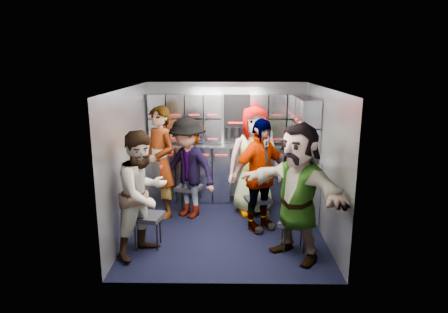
{
  "coord_description": "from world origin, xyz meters",
  "views": [
    {
      "loc": [
        0.05,
        -5.57,
        2.49
      ],
      "look_at": [
        -0.03,
        0.35,
        1.04
      ],
      "focal_mm": 32.0,
      "sensor_mm": 36.0,
      "label": 1
    }
  ],
  "objects_px": {
    "jump_seat_center": "(253,188)",
    "jump_seat_near_right": "(293,225)",
    "jump_seat_near_left": "(147,218)",
    "attendant_arc_c": "(254,161)",
    "attendant_arc_d": "(259,176)",
    "attendant_standing": "(160,162)",
    "attendant_arc_e": "(297,192)",
    "attendant_arc_b": "(188,168)",
    "jump_seat_mid_left": "(189,189)",
    "attendant_arc_a": "(143,194)",
    "jump_seat_mid_right": "(258,201)"
  },
  "relations": [
    {
      "from": "jump_seat_center",
      "to": "attendant_arc_c",
      "type": "distance_m",
      "value": 0.54
    },
    {
      "from": "jump_seat_mid_right",
      "to": "attendant_arc_c",
      "type": "relative_size",
      "value": 0.24
    },
    {
      "from": "jump_seat_mid_left",
      "to": "attendant_arc_e",
      "type": "bearing_deg",
      "value": -45.36
    },
    {
      "from": "jump_seat_near_left",
      "to": "attendant_arc_c",
      "type": "bearing_deg",
      "value": 40.45
    },
    {
      "from": "attendant_arc_a",
      "to": "jump_seat_center",
      "type": "bearing_deg",
      "value": -9.34
    },
    {
      "from": "jump_seat_mid_right",
      "to": "attendant_arc_b",
      "type": "bearing_deg",
      "value": 163.88
    },
    {
      "from": "jump_seat_mid_left",
      "to": "attendant_arc_b",
      "type": "xyz_separation_m",
      "value": [
        0.0,
        -0.18,
        0.41
      ]
    },
    {
      "from": "jump_seat_mid_left",
      "to": "jump_seat_center",
      "type": "xyz_separation_m",
      "value": [
        1.06,
        0.17,
        -0.02
      ]
    },
    {
      "from": "attendant_arc_a",
      "to": "attendant_arc_d",
      "type": "bearing_deg",
      "value": -29.8
    },
    {
      "from": "jump_seat_mid_left",
      "to": "jump_seat_near_right",
      "type": "relative_size",
      "value": 1.05
    },
    {
      "from": "jump_seat_center",
      "to": "jump_seat_mid_right",
      "type": "distance_m",
      "value": 0.67
    },
    {
      "from": "attendant_standing",
      "to": "attendant_arc_a",
      "type": "height_order",
      "value": "attendant_standing"
    },
    {
      "from": "jump_seat_center",
      "to": "attendant_arc_a",
      "type": "height_order",
      "value": "attendant_arc_a"
    },
    {
      "from": "jump_seat_mid_right",
      "to": "attendant_arc_e",
      "type": "bearing_deg",
      "value": -68.27
    },
    {
      "from": "jump_seat_mid_left",
      "to": "jump_seat_mid_right",
      "type": "distance_m",
      "value": 1.21
    },
    {
      "from": "jump_seat_center",
      "to": "attendant_arc_a",
      "type": "relative_size",
      "value": 0.26
    },
    {
      "from": "attendant_arc_d",
      "to": "jump_seat_near_left",
      "type": "bearing_deg",
      "value": 165.37
    },
    {
      "from": "jump_seat_center",
      "to": "jump_seat_near_right",
      "type": "height_order",
      "value": "jump_seat_center"
    },
    {
      "from": "jump_seat_near_left",
      "to": "jump_seat_mid_right",
      "type": "distance_m",
      "value": 1.73
    },
    {
      "from": "jump_seat_center",
      "to": "attendant_arc_a",
      "type": "xyz_separation_m",
      "value": [
        -1.5,
        -1.64,
        0.45
      ]
    },
    {
      "from": "jump_seat_near_left",
      "to": "attendant_arc_b",
      "type": "xyz_separation_m",
      "value": [
        0.44,
        1.1,
        0.39
      ]
    },
    {
      "from": "jump_seat_center",
      "to": "jump_seat_near_right",
      "type": "xyz_separation_m",
      "value": [
        0.45,
        -1.53,
        -0.01
      ]
    },
    {
      "from": "jump_seat_mid_right",
      "to": "attendant_arc_d",
      "type": "distance_m",
      "value": 0.49
    },
    {
      "from": "jump_seat_mid_right",
      "to": "jump_seat_near_right",
      "type": "xyz_separation_m",
      "value": [
        0.41,
        -0.86,
        -0.02
      ]
    },
    {
      "from": "jump_seat_mid_right",
      "to": "attendant_arc_a",
      "type": "distance_m",
      "value": 1.87
    },
    {
      "from": "jump_seat_mid_left",
      "to": "attendant_arc_a",
      "type": "relative_size",
      "value": 0.29
    },
    {
      "from": "jump_seat_near_left",
      "to": "attendant_arc_c",
      "type": "height_order",
      "value": "attendant_arc_c"
    },
    {
      "from": "attendant_standing",
      "to": "attendant_arc_e",
      "type": "relative_size",
      "value": 1.02
    },
    {
      "from": "attendant_standing",
      "to": "jump_seat_near_right",
      "type": "bearing_deg",
      "value": 13.34
    },
    {
      "from": "attendant_arc_c",
      "to": "jump_seat_mid_right",
      "type": "bearing_deg",
      "value": -94.35
    },
    {
      "from": "jump_seat_near_right",
      "to": "jump_seat_near_left",
      "type": "bearing_deg",
      "value": 177.97
    },
    {
      "from": "jump_seat_near_right",
      "to": "attendant_arc_e",
      "type": "relative_size",
      "value": 0.25
    },
    {
      "from": "jump_seat_near_left",
      "to": "attendant_arc_d",
      "type": "bearing_deg",
      "value": 21.51
    },
    {
      "from": "attendant_arc_a",
      "to": "jump_seat_near_right",
      "type": "bearing_deg",
      "value": -53.62
    },
    {
      "from": "attendant_standing",
      "to": "jump_seat_mid_left",
      "type": "bearing_deg",
      "value": 64.9
    },
    {
      "from": "jump_seat_mid_left",
      "to": "jump_seat_mid_right",
      "type": "bearing_deg",
      "value": -24.34
    },
    {
      "from": "attendant_arc_d",
      "to": "attendant_arc_c",
      "type": "bearing_deg",
      "value": 57.15
    },
    {
      "from": "jump_seat_mid_left",
      "to": "attendant_standing",
      "type": "height_order",
      "value": "attendant_standing"
    },
    {
      "from": "jump_seat_mid_right",
      "to": "attendant_arc_a",
      "type": "height_order",
      "value": "attendant_arc_a"
    },
    {
      "from": "jump_seat_near_right",
      "to": "attendant_arc_d",
      "type": "bearing_deg",
      "value": 121.42
    },
    {
      "from": "jump_seat_near_left",
      "to": "attendant_arc_c",
      "type": "distance_m",
      "value": 2.03
    },
    {
      "from": "jump_seat_near_left",
      "to": "attendant_arc_a",
      "type": "distance_m",
      "value": 0.45
    },
    {
      "from": "jump_seat_center",
      "to": "attendant_arc_b",
      "type": "relative_size",
      "value": 0.26
    },
    {
      "from": "jump_seat_mid_right",
      "to": "attendant_arc_d",
      "type": "xyz_separation_m",
      "value": [
        0.0,
        -0.18,
        0.46
      ]
    },
    {
      "from": "attendant_standing",
      "to": "attendant_arc_e",
      "type": "distance_m",
      "value": 2.39
    },
    {
      "from": "attendant_arc_c",
      "to": "attendant_arc_d",
      "type": "relative_size",
      "value": 1.06
    },
    {
      "from": "jump_seat_center",
      "to": "jump_seat_near_right",
      "type": "bearing_deg",
      "value": -73.54
    },
    {
      "from": "attendant_arc_b",
      "to": "attendant_arc_d",
      "type": "xyz_separation_m",
      "value": [
        1.1,
        -0.5,
        0.03
      ]
    },
    {
      "from": "jump_seat_near_left",
      "to": "jump_seat_mid_right",
      "type": "height_order",
      "value": "jump_seat_near_left"
    },
    {
      "from": "jump_seat_center",
      "to": "attendant_arc_e",
      "type": "bearing_deg",
      "value": -75.2
    }
  ]
}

